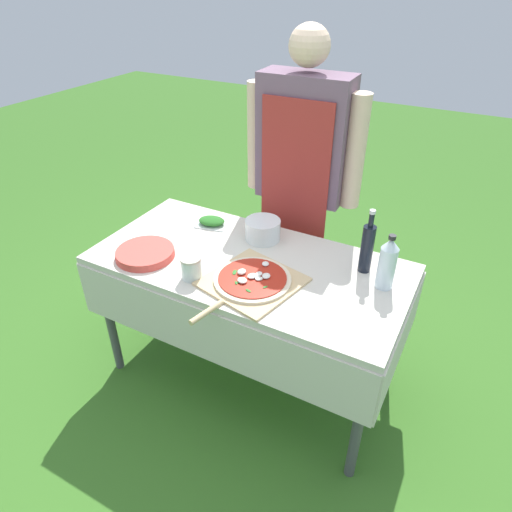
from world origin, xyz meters
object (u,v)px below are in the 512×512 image
mixing_tub (263,230)px  water_bottle (387,263)px  pizza_on_peel (251,281)px  plate_stack (145,253)px  sauce_jar (191,269)px  person_cook (302,169)px  herb_container (212,222)px  prep_table (249,277)px  oil_bottle (367,247)px

mixing_tub → water_bottle: bearing=-9.3°
pizza_on_peel → plate_stack: pizza_on_peel is taller
mixing_tub → sauce_jar: bearing=-105.0°
person_cook → herb_container: (-0.35, -0.35, -0.23)m
water_bottle → sauce_jar: (-0.75, -0.34, -0.07)m
herb_container → prep_table: bearing=-31.6°
person_cook → water_bottle: bearing=140.7°
prep_table → oil_bottle: (0.49, 0.18, 0.21)m
sauce_jar → person_cook: bearing=78.3°
prep_table → oil_bottle: 0.56m
person_cook → plate_stack: bearing=57.4°
prep_table → person_cook: 0.66m
herb_container → mixing_tub: (0.30, 0.00, 0.03)m
water_bottle → mixing_tub: size_ratio=1.44×
person_cook → sauce_jar: person_cook is taller
pizza_on_peel → oil_bottle: size_ratio=1.89×
prep_table → mixing_tub: mixing_tub is taller
person_cook → mixing_tub: 0.41m
herb_container → pizza_on_peel: bearing=-39.3°
oil_bottle → herb_container: 0.83m
pizza_on_peel → oil_bottle: 0.52m
person_cook → pizza_on_peel: size_ratio=2.95×
plate_stack → sauce_jar: (0.29, -0.04, 0.03)m
plate_stack → person_cook: bearing=59.0°
person_cook → pizza_on_peel: (0.09, -0.71, -0.24)m
herb_container → mixing_tub: size_ratio=1.05×
mixing_tub → person_cook: bearing=82.6°
water_bottle → herb_container: bearing=173.7°
person_cook → oil_bottle: (0.48, -0.38, -0.13)m
person_cook → plate_stack: 0.91m
mixing_tub → prep_table: bearing=-80.0°
prep_table → plate_stack: plate_stack is taller
pizza_on_peel → sauce_jar: size_ratio=5.54×
herb_container → plate_stack: size_ratio=0.66×
oil_bottle → sauce_jar: size_ratio=2.93×
prep_table → sauce_jar: (-0.15, -0.23, 0.13)m
prep_table → plate_stack: (-0.45, -0.20, 0.11)m
plate_stack → oil_bottle: bearing=21.9°
prep_table → plate_stack: 0.50m
person_cook → herb_container: 0.55m
person_cook → mixing_tub: size_ratio=9.66×
herb_container → plate_stack: 0.42m
sauce_jar → plate_stack: bearing=172.9°
prep_table → pizza_on_peel: 0.20m
oil_bottle → plate_stack: size_ratio=1.09×
mixing_tub → sauce_jar: 0.46m
herb_container → oil_bottle: bearing=-1.8°
plate_stack → sauce_jar: sauce_jar is taller
prep_table → mixing_tub: 0.25m
prep_table → oil_bottle: bearing=20.4°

